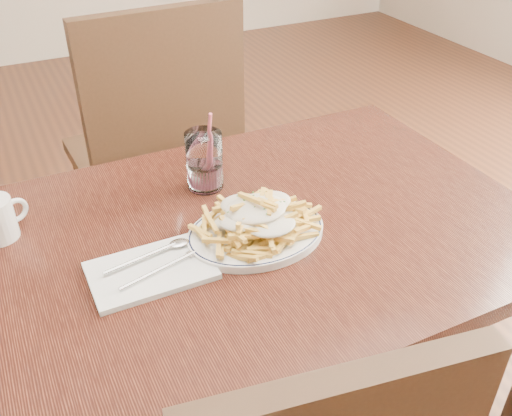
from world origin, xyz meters
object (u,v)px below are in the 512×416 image
table (249,258)px  water_glass (205,164)px  fries_plate (256,233)px  chair_far (158,144)px  loaded_fries (256,214)px

table → water_glass: bearing=95.0°
fries_plate → water_glass: bearing=94.5°
chair_far → loaded_fries: chair_far is taller
table → chair_far: size_ratio=1.15×
table → water_glass: size_ratio=6.60×
chair_far → loaded_fries: bearing=-92.2°
table → loaded_fries: size_ratio=4.27×
fries_plate → water_glass: size_ratio=1.62×
chair_far → water_glass: 0.59m
water_glass → fries_plate: bearing=-85.5°
chair_far → loaded_fries: (-0.03, -0.77, 0.21)m
fries_plate → loaded_fries: size_ratio=1.05×
fries_plate → chair_far: bearing=87.8°
table → fries_plate: 0.09m
chair_far → loaded_fries: size_ratio=3.71×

